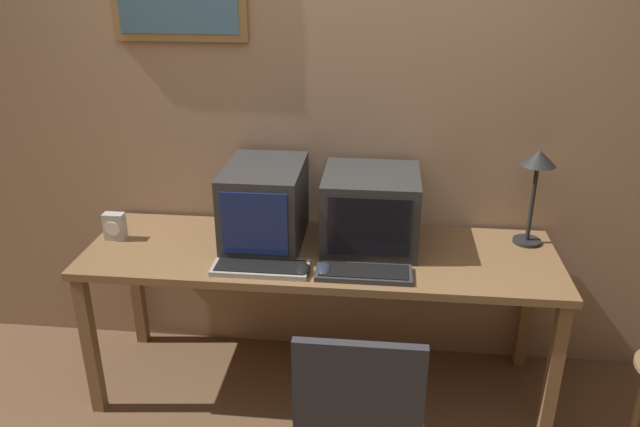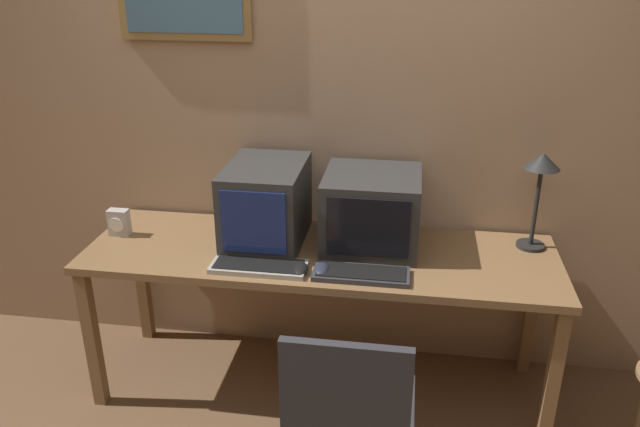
% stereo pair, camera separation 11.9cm
% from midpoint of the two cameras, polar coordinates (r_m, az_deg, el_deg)
% --- Properties ---
extents(wall_back, '(8.00, 0.08, 2.60)m').
position_cam_midpoint_polar(wall_back, '(3.03, -0.49, 9.10)').
color(wall_back, tan).
rests_on(wall_back, ground_plane).
extents(desk, '(2.16, 0.67, 0.76)m').
position_cam_midpoint_polar(desk, '(2.90, -1.17, -4.76)').
color(desk, olive).
rests_on(desk, ground_plane).
extents(monitor_left, '(0.35, 0.49, 0.37)m').
position_cam_midpoint_polar(monitor_left, '(2.90, -6.23, 0.82)').
color(monitor_left, '#333333').
rests_on(monitor_left, desk).
extents(monitor_right, '(0.43, 0.43, 0.35)m').
position_cam_midpoint_polar(monitor_right, '(2.88, 3.47, 0.39)').
color(monitor_right, '#333333').
rests_on(monitor_right, desk).
extents(keyboard_main, '(0.42, 0.16, 0.03)m').
position_cam_midpoint_polar(keyboard_main, '(2.71, -6.71, -4.96)').
color(keyboard_main, '#A8A399').
rests_on(keyboard_main, desk).
extents(keyboard_side, '(0.41, 0.16, 0.03)m').
position_cam_midpoint_polar(keyboard_side, '(2.66, 2.74, -5.46)').
color(keyboard_side, '#333338').
rests_on(keyboard_side, desk).
extents(mouse_near_keyboard, '(0.07, 0.12, 0.04)m').
position_cam_midpoint_polar(mouse_near_keyboard, '(2.67, -0.90, -5.14)').
color(mouse_near_keyboard, '#282D3D').
rests_on(mouse_near_keyboard, desk).
extents(mouse_far_corner, '(0.06, 0.11, 0.04)m').
position_cam_midpoint_polar(mouse_far_corner, '(2.67, -2.83, -5.21)').
color(mouse_far_corner, black).
rests_on(mouse_far_corner, desk).
extents(desk_clock, '(0.10, 0.06, 0.13)m').
position_cam_midpoint_polar(desk_clock, '(3.13, -19.29, -1.13)').
color(desk_clock, '#B7B2AD').
rests_on(desk_clock, desk).
extents(desk_lamp, '(0.16, 0.16, 0.46)m').
position_cam_midpoint_polar(desk_lamp, '(2.95, 18.12, 3.66)').
color(desk_lamp, black).
rests_on(desk_lamp, desk).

